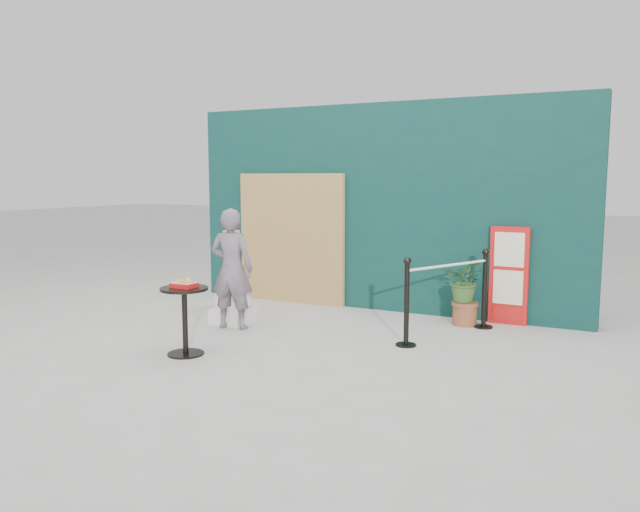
{
  "coord_description": "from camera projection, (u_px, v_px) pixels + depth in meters",
  "views": [
    {
      "loc": [
        3.4,
        -5.4,
        1.94
      ],
      "look_at": [
        0.0,
        1.2,
        1.0
      ],
      "focal_mm": 35.0,
      "sensor_mm": 36.0,
      "label": 1
    }
  ],
  "objects": [
    {
      "name": "woman",
      "position": [
        232.0,
        269.0,
        7.97
      ],
      "size": [
        0.63,
        0.47,
        1.55
      ],
      "primitive_type": "imported",
      "rotation": [
        0.0,
        0.0,
        3.34
      ],
      "color": "slate",
      "rests_on": "ground"
    },
    {
      "name": "cafe_table",
      "position": [
        185.0,
        310.0,
        6.8
      ],
      "size": [
        0.52,
        0.52,
        0.75
      ],
      "color": "black",
      "rests_on": "ground"
    },
    {
      "name": "ground",
      "position": [
        268.0,
        363.0,
        6.55
      ],
      "size": [
        60.0,
        60.0,
        0.0
      ],
      "primitive_type": "plane",
      "color": "#ADAAA5",
      "rests_on": "ground"
    },
    {
      "name": "planter",
      "position": [
        465.0,
        287.0,
        8.18
      ],
      "size": [
        0.52,
        0.45,
        0.88
      ],
      "color": "brown",
      "rests_on": "ground"
    },
    {
      "name": "statue",
      "position": [
        232.0,
        280.0,
        8.3
      ],
      "size": [
        0.55,
        0.55,
        1.41
      ],
      "color": "silver",
      "rests_on": "ground"
    },
    {
      "name": "menu_board",
      "position": [
        509.0,
        276.0,
        8.21
      ],
      "size": [
        0.5,
        0.07,
        1.3
      ],
      "color": "red",
      "rests_on": "ground"
    },
    {
      "name": "back_wall",
      "position": [
        381.0,
        208.0,
        9.14
      ],
      "size": [
        6.0,
        0.3,
        3.0
      ],
      "primitive_type": "cube",
      "color": "#0A2E2E",
      "rests_on": "ground"
    },
    {
      "name": "food_basket",
      "position": [
        184.0,
        284.0,
        6.77
      ],
      "size": [
        0.26,
        0.19,
        0.11
      ],
      "color": "red",
      "rests_on": "cafe_table"
    },
    {
      "name": "bamboo_fence",
      "position": [
        291.0,
        238.0,
        9.66
      ],
      "size": [
        1.8,
        0.08,
        2.0
      ],
      "primitive_type": "cube",
      "color": "tan",
      "rests_on": "ground"
    },
    {
      "name": "stanchion_barrier",
      "position": [
        448.0,
        297.0,
        7.6
      ],
      "size": [
        0.84,
        1.54,
        1.03
      ],
      "color": "black",
      "rests_on": "ground"
    }
  ]
}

